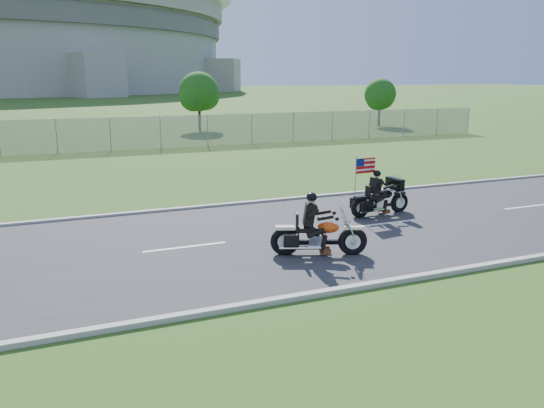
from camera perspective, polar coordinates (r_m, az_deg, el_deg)
name	(u,v)px	position (r m, az deg, el deg)	size (l,w,h in m)	color
ground	(257,240)	(14.65, -1.65, -3.91)	(420.00, 420.00, 0.00)	#324916
road	(257,239)	(14.64, -1.66, -3.83)	(120.00, 8.00, 0.04)	#28282B
curb_north	(216,206)	(18.35, -6.02, -0.19)	(120.00, 0.18, 0.12)	#9E9B93
curb_south	(324,293)	(11.15, 5.63, -9.49)	(120.00, 0.18, 0.12)	#9E9B93
fence	(56,136)	(33.30, -22.17, 6.76)	(60.00, 0.03, 2.00)	gray
tree_fence_near	(199,94)	(44.52, -7.83, 11.67)	(3.52, 3.28, 4.75)	#382316
tree_fence_far	(380,96)	(49.16, 11.56, 11.31)	(3.08, 2.87, 4.20)	#382316
motorcycle_lead	(317,236)	(13.30, 4.90, -3.45)	(2.34, 1.17, 1.64)	black
motorcycle_follow	(380,200)	(17.40, 11.56, 0.43)	(2.25, 0.75, 1.88)	black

